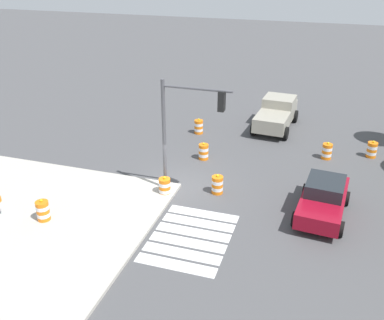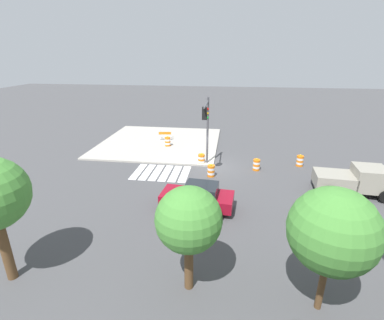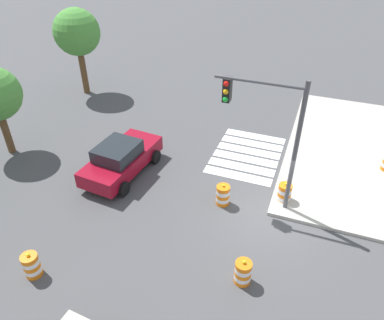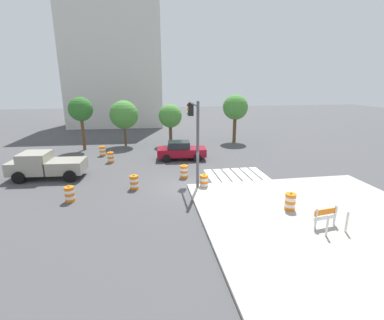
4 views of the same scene
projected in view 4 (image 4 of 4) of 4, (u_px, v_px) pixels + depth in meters
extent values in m
plane|color=#474749|center=(187.00, 187.00, 18.81)|extent=(120.00, 120.00, 0.00)
cube|color=#ADA89E|center=(323.00, 221.00, 14.04)|extent=(12.00, 12.00, 0.15)
cube|color=silver|center=(212.00, 176.00, 20.86)|extent=(0.60, 3.20, 0.02)
cube|color=silver|center=(222.00, 176.00, 20.97)|extent=(0.60, 3.20, 0.02)
cube|color=silver|center=(231.00, 175.00, 21.09)|extent=(0.60, 3.20, 0.02)
cube|color=silver|center=(241.00, 174.00, 21.21)|extent=(0.60, 3.20, 0.02)
cube|color=silver|center=(250.00, 174.00, 21.33)|extent=(0.60, 3.20, 0.02)
cube|color=silver|center=(260.00, 173.00, 21.45)|extent=(0.60, 3.20, 0.02)
cube|color=maroon|center=(182.00, 152.00, 25.25)|extent=(4.44, 2.21, 0.70)
cube|color=#1E2328|center=(179.00, 145.00, 25.05)|extent=(2.03, 1.76, 0.60)
cylinder|color=black|center=(196.00, 153.00, 26.35)|extent=(0.68, 0.30, 0.66)
cylinder|color=black|center=(198.00, 158.00, 24.53)|extent=(0.68, 0.30, 0.66)
cylinder|color=black|center=(167.00, 153.00, 26.15)|extent=(0.68, 0.30, 0.66)
cylinder|color=black|center=(167.00, 159.00, 24.33)|extent=(0.68, 0.30, 0.66)
cube|color=gray|center=(67.00, 166.00, 20.38)|extent=(2.64, 2.18, 0.90)
cube|color=gray|center=(36.00, 163.00, 20.12)|extent=(2.05, 2.14, 1.50)
cube|color=gray|center=(20.00, 167.00, 20.11)|extent=(1.54, 2.00, 0.90)
cylinder|color=black|center=(19.00, 178.00, 19.28)|extent=(0.86, 0.36, 0.84)
cylinder|color=black|center=(32.00, 169.00, 21.23)|extent=(0.86, 0.36, 0.84)
cylinder|color=black|center=(70.00, 176.00, 19.57)|extent=(0.86, 0.36, 0.84)
cylinder|color=black|center=(79.00, 168.00, 21.53)|extent=(0.86, 0.36, 0.84)
cylinder|color=orange|center=(184.00, 176.00, 20.61)|extent=(0.56, 0.56, 0.18)
cylinder|color=white|center=(184.00, 174.00, 20.56)|extent=(0.56, 0.56, 0.18)
cylinder|color=orange|center=(184.00, 171.00, 20.51)|extent=(0.56, 0.56, 0.18)
cylinder|color=white|center=(184.00, 169.00, 20.46)|extent=(0.56, 0.56, 0.18)
cylinder|color=orange|center=(184.00, 167.00, 20.41)|extent=(0.56, 0.56, 0.18)
sphere|color=yellow|center=(184.00, 165.00, 20.37)|extent=(0.12, 0.12, 0.12)
cylinder|color=orange|center=(103.00, 155.00, 26.58)|extent=(0.56, 0.56, 0.18)
cylinder|color=white|center=(103.00, 153.00, 26.53)|extent=(0.56, 0.56, 0.18)
cylinder|color=orange|center=(103.00, 151.00, 26.48)|extent=(0.56, 0.56, 0.18)
cylinder|color=white|center=(102.00, 149.00, 26.43)|extent=(0.56, 0.56, 0.18)
cylinder|color=orange|center=(102.00, 147.00, 26.38)|extent=(0.56, 0.56, 0.18)
sphere|color=yellow|center=(102.00, 146.00, 26.34)|extent=(0.12, 0.12, 0.12)
cylinder|color=orange|center=(70.00, 200.00, 16.49)|extent=(0.56, 0.56, 0.18)
cylinder|color=white|center=(70.00, 197.00, 16.44)|extent=(0.56, 0.56, 0.18)
cylinder|color=orange|center=(70.00, 194.00, 16.39)|extent=(0.56, 0.56, 0.18)
cylinder|color=white|center=(69.00, 191.00, 16.34)|extent=(0.56, 0.56, 0.18)
cylinder|color=orange|center=(69.00, 188.00, 16.29)|extent=(0.56, 0.56, 0.18)
sphere|color=yellow|center=(69.00, 186.00, 16.25)|extent=(0.12, 0.12, 0.12)
cylinder|color=orange|center=(111.00, 161.00, 24.40)|extent=(0.56, 0.56, 0.18)
cylinder|color=white|center=(111.00, 159.00, 24.36)|extent=(0.56, 0.56, 0.18)
cylinder|color=orange|center=(111.00, 157.00, 24.31)|extent=(0.56, 0.56, 0.18)
cylinder|color=white|center=(110.00, 155.00, 24.26)|extent=(0.56, 0.56, 0.18)
cylinder|color=orange|center=(110.00, 153.00, 24.21)|extent=(0.56, 0.56, 0.18)
sphere|color=yellow|center=(110.00, 152.00, 24.17)|extent=(0.12, 0.12, 0.12)
cylinder|color=orange|center=(204.00, 187.00, 18.51)|extent=(0.56, 0.56, 0.18)
cylinder|color=white|center=(204.00, 184.00, 18.46)|extent=(0.56, 0.56, 0.18)
cylinder|color=orange|center=(204.00, 182.00, 18.41)|extent=(0.56, 0.56, 0.18)
cylinder|color=white|center=(204.00, 179.00, 18.36)|extent=(0.56, 0.56, 0.18)
cylinder|color=orange|center=(204.00, 177.00, 18.31)|extent=(0.56, 0.56, 0.18)
sphere|color=yellow|center=(204.00, 174.00, 18.27)|extent=(0.12, 0.12, 0.12)
cylinder|color=orange|center=(134.00, 187.00, 18.40)|extent=(0.56, 0.56, 0.18)
cylinder|color=white|center=(134.00, 185.00, 18.35)|extent=(0.56, 0.56, 0.18)
cylinder|color=orange|center=(134.00, 182.00, 18.30)|extent=(0.56, 0.56, 0.18)
cylinder|color=white|center=(134.00, 180.00, 18.25)|extent=(0.56, 0.56, 0.18)
cylinder|color=orange|center=(134.00, 177.00, 18.20)|extent=(0.56, 0.56, 0.18)
sphere|color=yellow|center=(134.00, 175.00, 18.16)|extent=(0.12, 0.12, 0.12)
cylinder|color=orange|center=(290.00, 208.00, 15.10)|extent=(0.56, 0.56, 0.18)
cylinder|color=white|center=(290.00, 205.00, 15.06)|extent=(0.56, 0.56, 0.18)
cylinder|color=orange|center=(290.00, 202.00, 15.01)|extent=(0.56, 0.56, 0.18)
cylinder|color=white|center=(291.00, 198.00, 14.96)|extent=(0.56, 0.56, 0.18)
cylinder|color=orange|center=(291.00, 195.00, 14.91)|extent=(0.56, 0.56, 0.18)
sphere|color=yellow|center=(291.00, 193.00, 14.87)|extent=(0.12, 0.12, 0.12)
cube|color=silver|center=(316.00, 218.00, 13.06)|extent=(0.08, 0.08, 1.00)
cube|color=silver|center=(327.00, 226.00, 12.42)|extent=(0.08, 0.08, 1.00)
cube|color=silver|center=(335.00, 215.00, 13.39)|extent=(0.08, 0.08, 1.00)
cube|color=silver|center=(347.00, 222.00, 12.74)|extent=(0.08, 0.08, 1.00)
cube|color=orange|center=(326.00, 212.00, 13.17)|extent=(1.29, 0.23, 0.28)
cube|color=white|center=(325.00, 218.00, 13.26)|extent=(1.29, 0.23, 0.20)
cylinder|color=#4C4C51|center=(198.00, 146.00, 17.55)|extent=(0.18, 0.18, 5.50)
cylinder|color=#4C4C51|center=(194.00, 104.00, 18.41)|extent=(0.12, 3.20, 0.12)
cube|color=black|center=(191.00, 109.00, 19.60)|extent=(0.36, 0.28, 0.90)
sphere|color=red|center=(188.00, 105.00, 19.49)|extent=(0.20, 0.20, 0.20)
sphere|color=#F2A514|center=(188.00, 109.00, 19.57)|extent=(0.20, 0.20, 0.20)
sphere|color=green|center=(188.00, 114.00, 19.65)|extent=(0.20, 0.20, 0.20)
cylinder|color=brown|center=(125.00, 135.00, 30.47)|extent=(0.25, 0.25, 2.31)
sphere|color=#478C38|center=(124.00, 115.00, 29.87)|extent=(3.01, 3.01, 3.01)
cylinder|color=brown|center=(171.00, 134.00, 30.93)|extent=(0.36, 0.36, 2.29)
sphere|color=#478C38|center=(170.00, 116.00, 30.38)|extent=(2.52, 2.52, 2.52)
cylinder|color=brown|center=(83.00, 134.00, 28.48)|extent=(0.31, 0.31, 3.31)
sphere|color=#2D6B28|center=(81.00, 109.00, 27.81)|extent=(2.37, 2.37, 2.37)
cylinder|color=brown|center=(234.00, 129.00, 32.50)|extent=(0.40, 0.40, 2.96)
sphere|color=#478C38|center=(235.00, 107.00, 31.83)|extent=(2.83, 2.83, 2.83)
cube|color=beige|center=(115.00, 64.00, 43.76)|extent=(14.36, 10.51, 18.86)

